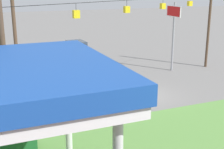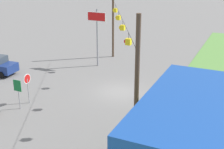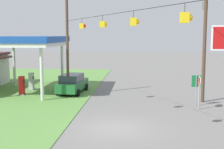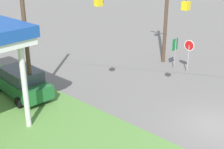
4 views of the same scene
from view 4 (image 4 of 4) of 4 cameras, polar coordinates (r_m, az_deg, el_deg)
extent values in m
plane|color=slate|center=(17.44, 18.67, -8.94)|extent=(160.00, 160.00, 0.00)
cylinder|color=silver|center=(16.11, -15.66, -2.29)|extent=(0.28, 0.28, 4.45)
cube|color=#1E602D|center=(20.41, -16.39, -1.67)|extent=(5.06, 2.23, 0.82)
cube|color=#333D47|center=(19.89, -16.23, 0.05)|extent=(2.84, 1.91, 0.67)
cylinder|color=black|center=(22.22, -15.94, -0.83)|extent=(0.69, 0.27, 0.68)
cylinder|color=black|center=(18.95, -16.67, -4.95)|extent=(0.69, 0.27, 0.68)
cylinder|color=black|center=(19.73, -11.80, -3.37)|extent=(0.69, 0.27, 0.68)
cylinder|color=#99999E|center=(23.83, 13.72, 2.75)|extent=(0.08, 0.08, 2.10)
cylinder|color=white|center=(23.52, 13.95, 5.17)|extent=(0.80, 0.03, 0.80)
cylinder|color=red|center=(23.52, 13.95, 5.17)|extent=(0.70, 0.03, 0.70)
cylinder|color=gray|center=(24.31, 11.44, 3.69)|extent=(0.07, 0.07, 2.40)
cube|color=#146B33|center=(24.11, 11.47, 5.41)|extent=(0.04, 0.70, 0.90)
cylinder|color=#4C3828|center=(24.97, 10.00, 12.84)|extent=(0.28, 0.28, 9.64)
cylinder|color=#4C3828|center=(18.09, -15.55, 7.33)|extent=(0.24, 0.24, 8.60)
cube|color=yellow|center=(15.29, 13.34, 12.13)|extent=(0.32, 0.32, 0.40)
sphere|color=yellow|center=(15.43, 13.67, 12.19)|extent=(0.28, 0.28, 0.28)
cube|color=yellow|center=(16.00, -2.51, 13.09)|extent=(0.32, 0.32, 0.40)
sphere|color=red|center=(16.12, -2.07, 13.16)|extent=(0.28, 0.28, 0.28)
camera|label=1|loc=(16.38, -63.35, 6.35)|focal=50.00mm
camera|label=2|loc=(29.19, -42.29, 21.28)|focal=50.00mm
camera|label=3|loc=(19.90, 78.84, -5.06)|focal=50.00mm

